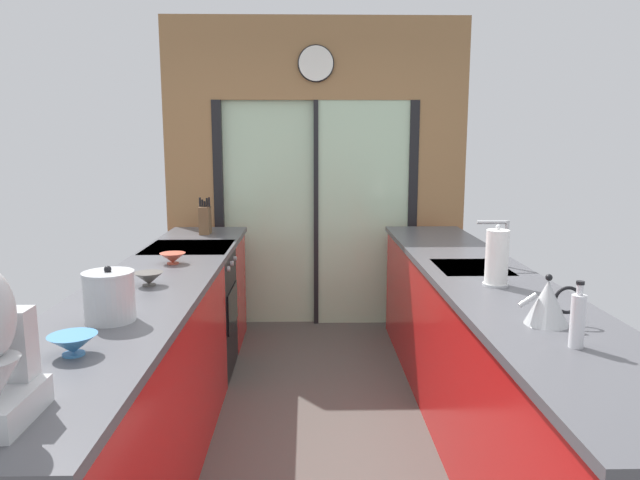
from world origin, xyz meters
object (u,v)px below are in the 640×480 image
Objects in this scene: soap_bottle at (578,319)px; paper_towel_roll at (497,258)px; kettle at (548,302)px; knife_block at (205,220)px; mixing_bowl_mid at (149,278)px; stock_pot at (109,296)px; oven_range at (191,311)px; mixing_bowl_far at (173,258)px; mixing_bowl_near at (73,344)px.

paper_towel_roll is (0.00, 0.91, 0.04)m from soap_bottle.
knife_block is at bearing 126.96° from kettle.
mixing_bowl_mid is at bearing 178.96° from paper_towel_roll.
mixing_bowl_mid is at bearing -90.00° from knife_block.
mixing_bowl_mid is at bearing 90.00° from stock_pot.
soap_bottle is (1.80, -2.06, 0.57)m from oven_range.
soap_bottle is (-0.00, -0.27, 0.01)m from kettle.
oven_range is 0.76m from mixing_bowl_far.
kettle is at bearing 89.55° from soap_bottle.
stock_pot is (-0.00, -0.60, 0.07)m from mixing_bowl_mid.
oven_range is 3.94× the size of stock_pot.
paper_towel_roll reaches higher than oven_range.
mixing_bowl_near is 1.08× the size of mixing_bowl_far.
mixing_bowl_mid is 0.60m from stock_pot.
kettle is at bearing -2.63° from stock_pot.
soap_bottle is 0.91m from paper_towel_roll.
kettle is at bearing -89.82° from paper_towel_roll.
mixing_bowl_far is at bearing 90.00° from stock_pot.
mixing_bowl_far is 0.67× the size of stock_pot.
mixing_bowl_mid is 0.54m from mixing_bowl_far.
paper_towel_roll is (1.78, -1.72, 0.03)m from knife_block.
mixing_bowl_mid is (0.02, -1.12, 0.50)m from oven_range.
mixing_bowl_far reaches higher than oven_range.
stock_pot is 1.87m from paper_towel_roll.
soap_bottle is at bearing -90.00° from paper_towel_roll.
mixing_bowl_near is 1.52m from mixing_bowl_far.
stock_pot is at bearing 177.37° from kettle.
paper_towel_roll is (1.78, 0.95, 0.10)m from mixing_bowl_near.
kettle is 0.82× the size of paper_towel_roll.
knife_block is 1.25× the size of stock_pot.
oven_range is 1.22m from mixing_bowl_mid.
soap_bottle is (1.78, -1.48, 0.07)m from mixing_bowl_far.
knife_block reaches higher than stock_pot.
knife_block is 1.12× the size of kettle.
mixing_bowl_near is 0.39m from stock_pot.
kettle is (1.78, -0.08, -0.01)m from stock_pot.
kettle is (1.78, -1.22, 0.06)m from mixing_bowl_far.
mixing_bowl_mid is at bearing -90.00° from mixing_bowl_far.
soap_bottle reaches higher than mixing_bowl_far.
mixing_bowl_near is at bearing -90.00° from mixing_bowl_mid.
paper_towel_roll is at bearing -32.55° from oven_range.
stock_pot is 0.95× the size of soap_bottle.
mixing_bowl_far is (-0.00, 1.52, -0.00)m from mixing_bowl_near.
mixing_bowl_near is at bearing -90.00° from mixing_bowl_far.
oven_range is at bearing 147.45° from paper_towel_roll.
mixing_bowl_near is at bearing -170.21° from kettle.
oven_range is at bearing 90.62° from stock_pot.
paper_towel_roll is (1.78, -0.03, 0.11)m from mixing_bowl_mid.
mixing_bowl_far is at bearing 140.19° from soap_bottle.
oven_range is 3.55× the size of kettle.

